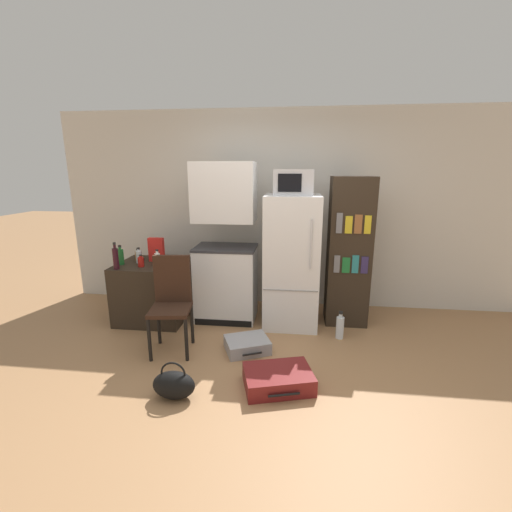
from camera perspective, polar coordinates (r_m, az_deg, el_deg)
name	(u,v)px	position (r m, az deg, el deg)	size (l,w,h in m)	color
ground_plane	(264,382)	(3.30, 1.30, -20.24)	(24.00, 24.00, 0.00)	#A3754C
wall_back	(293,211)	(4.74, 6.13, 7.50)	(6.40, 0.10, 2.64)	beige
side_table	(154,291)	(4.57, -16.69, -5.57)	(0.82, 0.76, 0.74)	#2D2319
kitchen_hutch	(226,249)	(4.25, -5.09, 1.15)	(0.75, 0.53, 1.96)	white
refrigerator	(291,262)	(4.14, 5.93, -0.93)	(0.65, 0.66, 1.59)	white
microwave	(294,182)	(4.00, 6.27, 12.13)	(0.44, 0.39, 0.28)	#B7B7BC
bookshelf	(349,252)	(4.28, 15.20, 0.60)	(0.50, 0.40, 1.79)	#2D2319
bottle_amber_beer	(139,255)	(4.64, -18.99, 0.10)	(0.09, 0.09, 0.15)	brown
bottle_clear_short	(139,256)	(4.49, -18.94, -0.07)	(0.07, 0.07, 0.19)	silver
bottle_ketchup_red	(141,262)	(4.31, -18.63, -0.90)	(0.07, 0.07, 0.15)	#AD1914
bottle_milk_white	(158,260)	(4.23, -16.10, -0.59)	(0.06, 0.06, 0.21)	white
bottle_wine_dark	(116,258)	(4.29, -22.35, -0.31)	(0.06, 0.06, 0.32)	black
bottle_green_tall	(121,256)	(4.49, -21.64, -0.06)	(0.08, 0.08, 0.24)	#1E6028
cereal_box	(156,250)	(4.49, -16.27, 1.03)	(0.19, 0.07, 0.30)	red
chair	(172,296)	(3.70, -13.87, -6.49)	(0.45, 0.46, 1.00)	black
suitcase_large_flat	(278,379)	(3.20, 3.71, -19.76)	(0.68, 0.55, 0.16)	maroon
suitcase_small_flat	(247,345)	(3.74, -1.48, -14.56)	(0.54, 0.50, 0.13)	#99999E
handbag	(174,385)	(3.12, -13.53, -20.12)	(0.36, 0.20, 0.33)	black
water_bottle_front	(340,327)	(4.07, 13.81, -11.40)	(0.09, 0.09, 0.32)	silver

